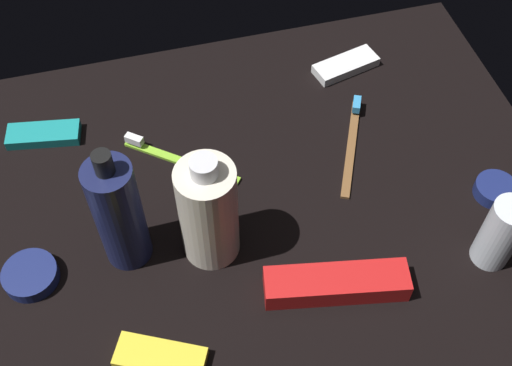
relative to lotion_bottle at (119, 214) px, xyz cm
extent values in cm
cube|color=black|center=(17.92, 4.25, -9.27)|extent=(84.00, 64.00, 1.20)
cylinder|color=#181E47|center=(0.00, 0.00, -0.23)|extent=(5.83, 5.83, 16.88)
cylinder|color=black|center=(0.00, 0.00, 9.61)|extent=(2.20, 2.20, 2.80)
cylinder|color=silver|center=(10.39, -1.98, -0.94)|extent=(7.20, 7.20, 15.45)
cylinder|color=silver|center=(10.39, -1.98, 7.89)|extent=(3.20, 3.20, 2.20)
cylinder|color=silver|center=(44.37, -12.39, -3.34)|extent=(4.74, 4.74, 10.65)
cube|color=#8CD133|center=(9.17, 12.62, -8.22)|extent=(14.89, 12.07, 0.90)
cube|color=white|center=(3.28, 17.26, -7.17)|extent=(2.72, 2.47, 1.20)
cube|color=brown|center=(33.33, 8.85, -8.22)|extent=(8.72, 16.81, 0.90)
cube|color=#338CCC|center=(36.51, 15.64, -7.17)|extent=(2.10, 2.82, 1.20)
cube|color=red|center=(23.76, -12.01, -7.07)|extent=(18.11, 7.57, 3.20)
cube|color=teal|center=(-9.38, 22.25, -7.92)|extent=(10.91, 5.64, 1.50)
cube|color=white|center=(38.09, 24.73, -7.92)|extent=(11.06, 6.37, 1.50)
cube|color=yellow|center=(1.41, -15.44, -7.92)|extent=(11.10, 8.18, 1.50)
cylinder|color=navy|center=(49.55, -3.64, -7.71)|extent=(5.62, 5.62, 1.90)
cylinder|color=navy|center=(-12.40, -0.92, -7.75)|extent=(6.84, 6.84, 1.83)
camera|label=1|loc=(5.01, -44.87, 63.27)|focal=45.13mm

